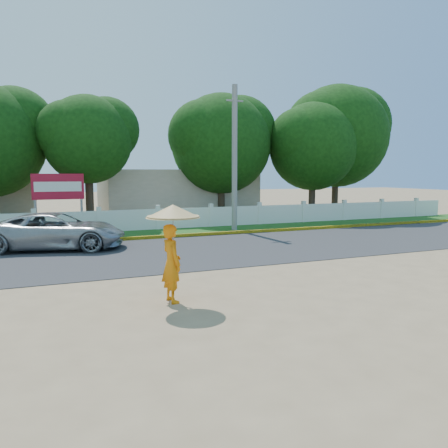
% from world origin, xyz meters
% --- Properties ---
extents(ground, '(120.00, 120.00, 0.00)m').
position_xyz_m(ground, '(0.00, 0.00, 0.00)').
color(ground, '#9E8460').
rests_on(ground, ground).
extents(road, '(60.00, 7.00, 0.02)m').
position_xyz_m(road, '(0.00, 4.50, 0.01)').
color(road, '#38383A').
rests_on(road, ground).
extents(grass_verge, '(60.00, 3.50, 0.03)m').
position_xyz_m(grass_verge, '(0.00, 9.75, 0.01)').
color(grass_verge, '#2D601E').
rests_on(grass_verge, ground).
extents(curb, '(40.00, 0.18, 0.16)m').
position_xyz_m(curb, '(0.00, 8.05, 0.08)').
color(curb, yellow).
rests_on(curb, ground).
extents(fence, '(40.00, 0.10, 1.10)m').
position_xyz_m(fence, '(0.00, 11.20, 0.55)').
color(fence, silver).
rests_on(fence, ground).
extents(building_near, '(10.00, 6.00, 3.20)m').
position_xyz_m(building_near, '(3.00, 18.00, 1.60)').
color(building_near, '#B7AD99').
rests_on(building_near, ground).
extents(utility_pole, '(0.28, 0.28, 7.41)m').
position_xyz_m(utility_pole, '(3.61, 9.35, 3.70)').
color(utility_pole, gray).
rests_on(utility_pole, ground).
extents(vehicle, '(5.67, 3.66, 1.45)m').
position_xyz_m(vehicle, '(-5.12, 6.82, 0.73)').
color(vehicle, '#9A9EA2').
rests_on(vehicle, ground).
extents(monk_with_parasol, '(1.25, 1.25, 2.27)m').
position_xyz_m(monk_with_parasol, '(-2.81, -1.69, 1.48)').
color(monk_with_parasol, orange).
rests_on(monk_with_parasol, ground).
extents(billboard, '(2.50, 0.13, 2.95)m').
position_xyz_m(billboard, '(-4.83, 12.30, 2.14)').
color(billboard, gray).
rests_on(billboard, ground).
extents(tree_row, '(34.84, 7.91, 9.06)m').
position_xyz_m(tree_row, '(2.67, 14.17, 4.92)').
color(tree_row, '#473828').
rests_on(tree_row, ground).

